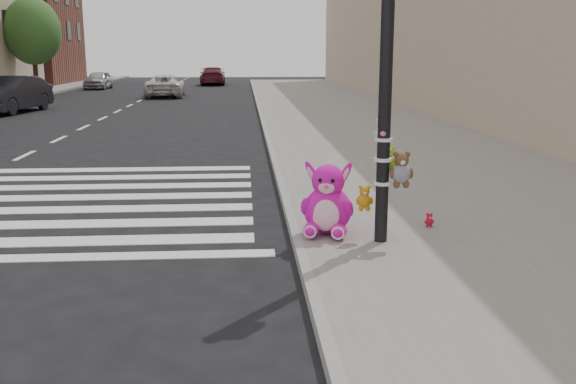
{
  "coord_description": "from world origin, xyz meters",
  "views": [
    {
      "loc": [
        0.88,
        -5.95,
        2.5
      ],
      "look_at": [
        1.43,
        2.0,
        0.75
      ],
      "focal_mm": 40.0,
      "sensor_mm": 36.0,
      "label": 1
    }
  ],
  "objects_px": {
    "pink_bunny": "(328,204)",
    "red_teddy": "(429,220)",
    "signal_pole": "(387,110)",
    "car_white_near": "(165,86)",
    "car_dark_far": "(10,95)"
  },
  "relations": [
    {
      "from": "red_teddy",
      "to": "car_dark_far",
      "type": "distance_m",
      "value": 22.79
    },
    {
      "from": "red_teddy",
      "to": "signal_pole",
      "type": "bearing_deg",
      "value": -144.43
    },
    {
      "from": "pink_bunny",
      "to": "car_dark_far",
      "type": "relative_size",
      "value": 0.22
    },
    {
      "from": "pink_bunny",
      "to": "red_teddy",
      "type": "distance_m",
      "value": 1.49
    },
    {
      "from": "red_teddy",
      "to": "car_dark_far",
      "type": "relative_size",
      "value": 0.04
    },
    {
      "from": "signal_pole",
      "to": "pink_bunny",
      "type": "distance_m",
      "value": 1.47
    },
    {
      "from": "car_dark_far",
      "to": "red_teddy",
      "type": "bearing_deg",
      "value": -48.35
    },
    {
      "from": "red_teddy",
      "to": "pink_bunny",
      "type": "bearing_deg",
      "value": -173.02
    },
    {
      "from": "signal_pole",
      "to": "pink_bunny",
      "type": "bearing_deg",
      "value": 151.3
    },
    {
      "from": "red_teddy",
      "to": "car_white_near",
      "type": "distance_m",
      "value": 29.38
    },
    {
      "from": "pink_bunny",
      "to": "car_white_near",
      "type": "bearing_deg",
      "value": 115.05
    },
    {
      "from": "pink_bunny",
      "to": "red_teddy",
      "type": "bearing_deg",
      "value": 23.37
    },
    {
      "from": "car_white_near",
      "to": "car_dark_far",
      "type": "bearing_deg",
      "value": 58.18
    },
    {
      "from": "pink_bunny",
      "to": "car_dark_far",
      "type": "bearing_deg",
      "value": 133.18
    },
    {
      "from": "red_teddy",
      "to": "car_white_near",
      "type": "height_order",
      "value": "car_white_near"
    }
  ]
}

